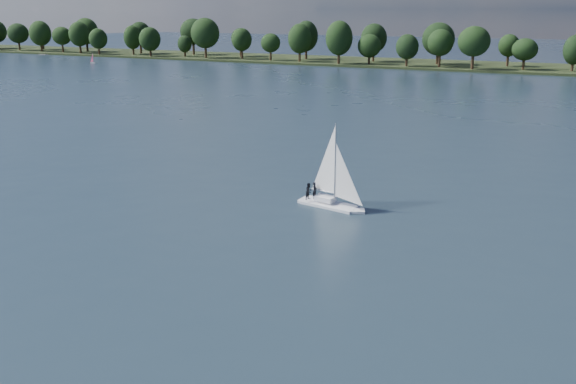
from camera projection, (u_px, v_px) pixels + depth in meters
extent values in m
plane|color=#233342|center=(452.00, 118.00, 117.50)|extent=(700.00, 700.00, 0.00)
cube|color=black|center=(527.00, 69.00, 213.89)|extent=(660.00, 40.00, 1.50)
cube|color=white|center=(329.00, 207.00, 65.05)|extent=(7.09, 3.15, 0.81)
cube|color=white|center=(329.00, 199.00, 64.83)|extent=(2.20, 1.56, 0.50)
cylinder|color=#BCBCC3|center=(330.00, 163.00, 63.79)|extent=(0.12, 0.12, 8.06)
imported|color=black|center=(315.00, 191.00, 65.65)|extent=(0.46, 0.66, 1.74)
imported|color=black|center=(309.00, 191.00, 65.38)|extent=(0.82, 0.96, 1.74)
cube|color=silver|center=(94.00, 63.00, 237.97)|extent=(2.52, 1.28, 0.39)
cylinder|color=silver|center=(93.00, 58.00, 237.44)|extent=(0.07, 0.07, 3.44)
cube|color=#57595C|center=(43.00, 55.00, 280.90)|extent=(4.16, 2.35, 0.50)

